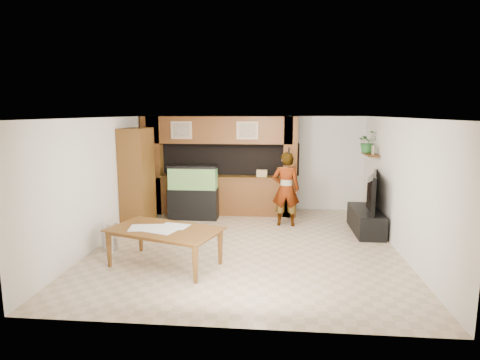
# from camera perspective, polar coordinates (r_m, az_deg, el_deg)

# --- Properties ---
(floor) EXTENTS (6.50, 6.50, 0.00)m
(floor) POSITION_cam_1_polar(r_m,az_deg,el_deg) (8.39, 0.89, -9.20)
(floor) COLOR tan
(floor) RESTS_ON ground
(ceiling) EXTENTS (6.50, 6.50, 0.00)m
(ceiling) POSITION_cam_1_polar(r_m,az_deg,el_deg) (7.94, 0.94, 8.85)
(ceiling) COLOR white
(ceiling) RESTS_ON wall_back
(wall_back) EXTENTS (6.00, 0.00, 6.00)m
(wall_back) POSITION_cam_1_polar(r_m,az_deg,el_deg) (11.27, 2.16, 2.45)
(wall_back) COLOR silver
(wall_back) RESTS_ON floor
(wall_left) EXTENTS (0.00, 6.50, 6.50)m
(wall_left) POSITION_cam_1_polar(r_m,az_deg,el_deg) (8.81, -18.93, -0.09)
(wall_left) COLOR silver
(wall_left) RESTS_ON floor
(wall_right) EXTENTS (0.00, 6.50, 6.50)m
(wall_right) POSITION_cam_1_polar(r_m,az_deg,el_deg) (8.40, 21.79, -0.72)
(wall_right) COLOR silver
(wall_right) RESTS_ON floor
(partition) EXTENTS (4.20, 0.99, 2.60)m
(partition) POSITION_cam_1_polar(r_m,az_deg,el_deg) (10.76, -3.07, 2.16)
(partition) COLOR brown
(partition) RESTS_ON floor
(wall_clock) EXTENTS (0.05, 0.25, 0.25)m
(wall_clock) POSITION_cam_1_polar(r_m,az_deg,el_deg) (9.64, -16.52, 4.42)
(wall_clock) COLOR black
(wall_clock) RESTS_ON wall_left
(wall_shelf) EXTENTS (0.25, 0.90, 0.04)m
(wall_shelf) POSITION_cam_1_polar(r_m,az_deg,el_deg) (10.18, 18.04, 3.47)
(wall_shelf) COLOR brown
(wall_shelf) RESTS_ON wall_right
(pantry_cabinet) EXTENTS (0.59, 0.96, 2.34)m
(pantry_cabinet) POSITION_cam_1_polar(r_m,az_deg,el_deg) (9.84, -14.40, 0.34)
(pantry_cabinet) COLOR brown
(pantry_cabinet) RESTS_ON floor
(trash_can) EXTENTS (0.31, 0.31, 0.57)m
(trash_can) POSITION_cam_1_polar(r_m,az_deg,el_deg) (8.41, -18.05, -7.61)
(trash_can) COLOR #B2B2B7
(trash_can) RESTS_ON floor
(aquarium) EXTENTS (1.25, 0.47, 1.39)m
(aquarium) POSITION_cam_1_polar(r_m,az_deg,el_deg) (10.29, -6.66, -1.82)
(aquarium) COLOR black
(aquarium) RESTS_ON floor
(tv_stand) EXTENTS (0.58, 1.57, 0.52)m
(tv_stand) POSITION_cam_1_polar(r_m,az_deg,el_deg) (9.63, 17.44, -5.53)
(tv_stand) COLOR black
(tv_stand) RESTS_ON floor
(television) EXTENTS (0.54, 1.47, 0.84)m
(television) POSITION_cam_1_polar(r_m,az_deg,el_deg) (9.48, 17.65, -1.54)
(television) COLOR black
(television) RESTS_ON tv_stand
(photo_frame) EXTENTS (0.04, 0.17, 0.22)m
(photo_frame) POSITION_cam_1_polar(r_m,az_deg,el_deg) (9.94, 18.37, 4.07)
(photo_frame) COLOR tan
(photo_frame) RESTS_ON wall_shelf
(potted_plant) EXTENTS (0.60, 0.56, 0.54)m
(potted_plant) POSITION_cam_1_polar(r_m,az_deg,el_deg) (10.37, 17.68, 5.20)
(potted_plant) COLOR #2A692D
(potted_plant) RESTS_ON wall_shelf
(person) EXTENTS (0.66, 0.44, 1.79)m
(person) POSITION_cam_1_polar(r_m,az_deg,el_deg) (9.64, 6.54, -1.29)
(person) COLOR tan
(person) RESTS_ON floor
(microphone) EXTENTS (0.04, 0.10, 0.16)m
(microphone) POSITION_cam_1_polar(r_m,az_deg,el_deg) (9.35, 6.98, 4.17)
(microphone) COLOR black
(microphone) RESTS_ON person
(dining_table) EXTENTS (2.18, 1.64, 0.68)m
(dining_table) POSITION_cam_1_polar(r_m,az_deg,el_deg) (7.30, -10.79, -9.46)
(dining_table) COLOR brown
(dining_table) RESTS_ON floor
(newspaper_a) EXTENTS (0.71, 0.60, 0.01)m
(newspaper_a) POSITION_cam_1_polar(r_m,az_deg,el_deg) (7.17, -11.30, -6.93)
(newspaper_a) COLOR silver
(newspaper_a) RESTS_ON dining_table
(newspaper_b) EXTENTS (0.64, 0.51, 0.01)m
(newspaper_b) POSITION_cam_1_polar(r_m,az_deg,el_deg) (7.34, -13.16, -6.61)
(newspaper_b) COLOR silver
(newspaper_b) RESTS_ON dining_table
(newspaper_c) EXTENTS (0.56, 0.46, 0.01)m
(newspaper_c) POSITION_cam_1_polar(r_m,az_deg,el_deg) (7.34, -9.31, -6.48)
(newspaper_c) COLOR silver
(newspaper_c) RESTS_ON dining_table
(counter_box) EXTENTS (0.28, 0.20, 0.18)m
(counter_box) POSITION_cam_1_polar(r_m,az_deg,el_deg) (10.50, 3.14, 0.97)
(counter_box) COLOR tan
(counter_box) RESTS_ON partition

